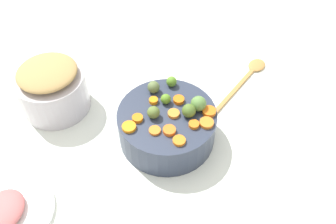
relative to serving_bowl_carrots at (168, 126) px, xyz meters
name	(u,v)px	position (x,y,z in m)	size (l,w,h in m)	color
tabletop	(173,133)	(0.03, 0.00, -0.06)	(2.40, 2.40, 0.02)	white
serving_bowl_carrots	(168,126)	(0.00, 0.00, 0.00)	(0.27, 0.27, 0.10)	#2E3649
metal_pot	(54,92)	(-0.15, 0.33, 0.01)	(0.20, 0.20, 0.12)	#B9B2BB
stuffing_mound	(47,72)	(-0.15, 0.33, 0.09)	(0.17, 0.17, 0.04)	tan
carrot_slice_0	(153,101)	(0.01, 0.06, 0.06)	(0.02, 0.02, 0.01)	orange
carrot_slice_1	(179,141)	(-0.05, -0.08, 0.06)	(0.03, 0.03, 0.01)	orange
carrot_slice_2	(209,112)	(0.08, -0.08, 0.06)	(0.04, 0.04, 0.01)	orange
carrot_slice_3	(207,123)	(0.05, -0.10, 0.06)	(0.04, 0.04, 0.01)	orange
carrot_slice_4	(129,127)	(-0.10, 0.04, 0.06)	(0.04, 0.04, 0.01)	orange
carrot_slice_5	(194,125)	(0.02, -0.08, 0.06)	(0.03, 0.03, 0.01)	orange
carrot_slice_6	(169,130)	(-0.04, -0.04, 0.06)	(0.03, 0.03, 0.01)	orange
carrot_slice_7	(174,114)	(0.01, -0.01, 0.06)	(0.03, 0.03, 0.01)	orange
carrot_slice_8	(155,131)	(-0.07, -0.02, 0.05)	(0.03, 0.03, 0.01)	orange
carrot_slice_9	(138,118)	(-0.07, 0.05, 0.06)	(0.03, 0.03, 0.01)	orange
carrot_slice_10	(179,100)	(0.06, 0.01, 0.06)	(0.03, 0.03, 0.01)	orange
brussels_sprout_0	(153,112)	(-0.03, 0.02, 0.07)	(0.03, 0.03, 0.03)	#586F31
brussels_sprout_1	(172,82)	(0.09, 0.07, 0.07)	(0.03, 0.03, 0.03)	#558527
brussels_sprout_2	(189,111)	(0.04, -0.04, 0.07)	(0.04, 0.04, 0.04)	#4D6B28
brussels_sprout_3	(166,98)	(0.03, 0.03, 0.07)	(0.03, 0.03, 0.03)	#568524
brussels_sprout_4	(154,87)	(0.03, 0.09, 0.07)	(0.03, 0.03, 0.03)	#5A6D3D
brussels_sprout_5	(198,104)	(0.07, -0.05, 0.07)	(0.04, 0.04, 0.04)	#58823F
wooden_spoon	(249,74)	(0.38, -0.02, -0.05)	(0.32, 0.07, 0.01)	#B88243
ham_plate	(9,212)	(-0.44, 0.12, -0.05)	(0.22, 0.22, 0.01)	white
ham_slice_main	(0,212)	(-0.45, 0.12, -0.03)	(0.13, 0.11, 0.03)	#BB6060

